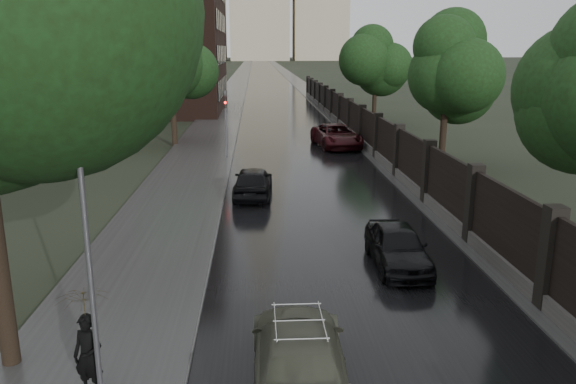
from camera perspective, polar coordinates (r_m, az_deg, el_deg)
The scene contains 15 objects.
road at distance 197.63m, azimuth -2.58°, elevation 12.55°, with size 8.00×420.00×0.02m, color black.
sidewalk_left at distance 197.64m, azimuth -4.36°, elevation 12.55°, with size 4.00×420.00×0.16m, color #2D2D2D.
verge_right at distance 197.77m, azimuth -0.95°, elevation 12.58°, with size 3.00×420.00×0.08m, color #2D2D2D.
fence_right at distance 40.52m, azimuth 6.99°, elevation 6.72°, with size 0.45×75.72×2.70m.
tree_left_far at distance 37.92m, azimuth -11.79°, elevation 12.43°, with size 4.25×4.25×7.39m.
tree_right_b at distance 31.21m, azimuth 15.86°, elevation 11.29°, with size 4.08×4.08×7.01m.
tree_right_c at distance 48.58m, azimuth 8.90°, elevation 12.58°, with size 4.08×4.08×7.01m.
lamp_post at distance 10.14m, azimuth -19.48°, elevation -7.80°, with size 0.25×0.12×5.11m.
traffic_light at distance 32.79m, azimuth -6.34°, elevation 7.38°, with size 0.16×0.32×4.00m.
brick_building at distance 61.59m, azimuth -18.63°, elevation 17.08°, with size 24.00×18.00×20.00m, color black.
volga_sedan at distance 11.24m, azimuth 1.10°, elevation -16.11°, with size 1.83×4.50×1.31m, color #4B4E3E.
hatchback_left at distance 24.58m, azimuth -3.58°, elevation 1.04°, with size 1.63×4.05×1.38m, color black.
car_right_near at distance 17.09m, azimuth 11.06°, elevation -5.40°, with size 1.53×3.80×1.29m, color black.
car_right_far at distance 37.29m, azimuth 4.94°, elevation 5.71°, with size 2.51×5.44×1.51m, color black.
pedestrian_umbrella at distance 10.77m, azimuth -20.01°, elevation -11.40°, with size 1.18×1.19×2.51m.
Camera 1 is at (-2.56, -7.51, 6.36)m, focal length 35.00 mm.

